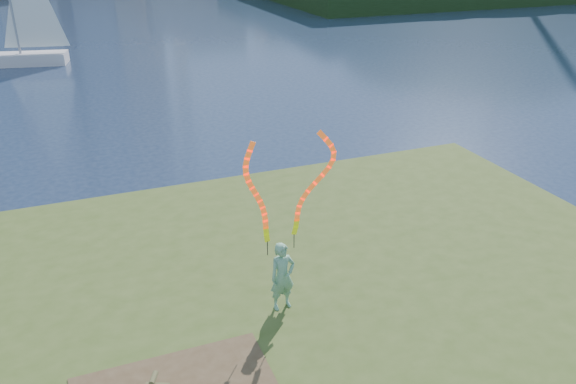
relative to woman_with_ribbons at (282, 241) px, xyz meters
name	(u,v)px	position (x,y,z in m)	size (l,w,h in m)	color
ground	(255,309)	(-0.21, 1.11, -2.27)	(320.00, 320.00, 0.00)	#19263F
grassy_knoll	(295,366)	(-0.21, -1.19, -1.93)	(20.00, 18.00, 0.80)	#3B4C1B
woman_with_ribbons	(282,241)	(0.00, 0.00, 0.00)	(1.95, 0.43, 3.82)	#21723B
sailboat	(23,40)	(-5.50, 29.42, -0.81)	(5.65, 2.65, 8.48)	beige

